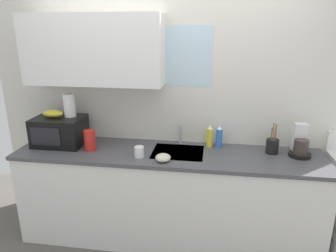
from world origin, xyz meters
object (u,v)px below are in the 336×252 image
Objects in this scene: paper_towel_roll at (69,105)px; dish_soap_bottle_blue at (219,137)px; banana_bunch at (53,114)px; coffee_maker at (300,144)px; microwave at (60,131)px; small_bowl at (163,158)px; mug_white at (139,152)px; dish_soap_bottle_yellow at (210,136)px; cereal_canister at (90,140)px; utensil_crock at (272,146)px.

paper_towel_roll is 1.44m from dish_soap_bottle_blue.
banana_bunch is 2.27m from coffee_maker.
small_bowl is (1.04, -0.25, -0.10)m from microwave.
paper_towel_roll is at bearing 161.64° from mug_white.
banana_bunch is 1.15m from small_bowl.
dish_soap_bottle_yellow is at bearing 176.89° from dish_soap_bottle_blue.
coffee_maker reaches higher than cereal_canister.
dish_soap_bottle_blue is 1.64× the size of small_bowl.
utensil_crock is (0.47, -0.08, -0.03)m from dish_soap_bottle_blue.
banana_bunch is 1.58m from dish_soap_bottle_blue.
dish_soap_bottle_blue is 2.24× the size of mug_white.
microwave is 2.16× the size of dish_soap_bottle_blue.
utensil_crock is 0.99m from small_bowl.
coffee_maker is (2.11, 0.01, -0.28)m from paper_towel_roll.
coffee_maker is at bearing -7.34° from dish_soap_bottle_blue.
dish_soap_bottle_blue is at bearing 5.44° from banana_bunch.
mug_white reaches higher than small_bowl.
dish_soap_bottle_yellow and dish_soap_bottle_blue have the same top height.
cereal_canister is at bearing -175.17° from coffee_maker.
dish_soap_bottle_blue is (1.56, 0.15, -0.21)m from banana_bunch.
utensil_crock is (1.98, 0.07, -0.06)m from microwave.
cereal_canister is at bearing -168.00° from dish_soap_bottle_blue.
paper_towel_roll is 2.13m from coffee_maker.
banana_bunch is at bearing -174.56° from dish_soap_bottle_blue.
dish_soap_bottle_yellow is (1.42, 0.15, -0.04)m from microwave.
banana_bunch is 0.69× the size of utensil_crock.
banana_bunch is at bearing -161.57° from paper_towel_roll.
paper_towel_roll is at bearing -175.53° from dish_soap_bottle_yellow.
dish_soap_bottle_yellow is 0.09m from dish_soap_bottle_blue.
coffee_maker is 1.48× the size of cereal_canister.
banana_bunch is 0.18m from paper_towel_roll.
utensil_crock is at bearing 2.06° from microwave.
small_bowl is at bearing -161.18° from utensil_crock.
cereal_canister is at bearing -16.13° from microwave.
utensil_crock is at bearing 177.15° from coffee_maker.
cereal_canister is at bearing -174.10° from utensil_crock.
coffee_maker is at bearing 1.55° from microwave.
dish_soap_bottle_yellow is 0.73× the size of utensil_crock.
microwave is at bearing -173.79° from dish_soap_bottle_yellow.
utensil_crock reaches higher than small_bowl.
dish_soap_bottle_blue reaches higher than mug_white.
banana_bunch reaches higher than mug_white.
paper_towel_roll is at bearing 162.36° from small_bowl.
cereal_canister is 1.65m from utensil_crock.
microwave is 2.30× the size of banana_bunch.
dish_soap_bottle_yellow is 1.63× the size of small_bowl.
coffee_maker is 0.71m from dish_soap_bottle_blue.
small_bowl is (-1.17, -0.31, -0.07)m from coffee_maker.
banana_bunch is 0.93m from mug_white.
utensil_crock reaches higher than coffee_maker.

